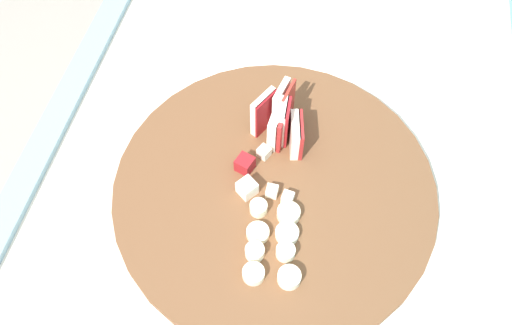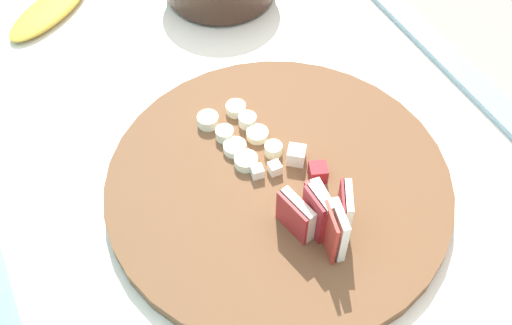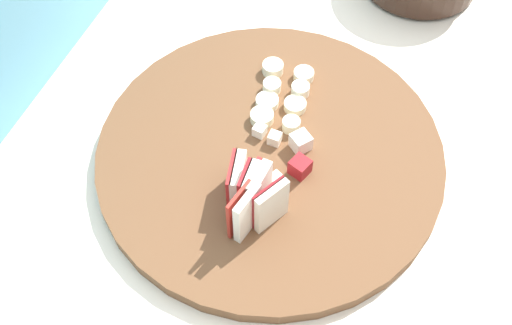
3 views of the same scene
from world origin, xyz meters
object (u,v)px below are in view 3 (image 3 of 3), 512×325
apple_wedge_fan (250,193)px  apple_dice_pile (290,153)px  banana_slice_rows (282,95)px  cutting_board (270,154)px

apple_wedge_fan → apple_dice_pile: apple_wedge_fan is taller
apple_wedge_fan → banana_slice_rows: bearing=7.0°
apple_wedge_fan → cutting_board: bearing=4.5°
banana_slice_rows → apple_dice_pile: bearing=-154.3°
cutting_board → apple_dice_pile: (-0.00, -0.03, 0.02)m
banana_slice_rows → apple_wedge_fan: bearing=-173.0°
apple_dice_pile → banana_slice_rows: size_ratio=0.75×
cutting_board → banana_slice_rows: (0.08, 0.01, 0.02)m
apple_dice_pile → cutting_board: bearing=84.3°
apple_dice_pile → banana_slice_rows: apple_dice_pile is taller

